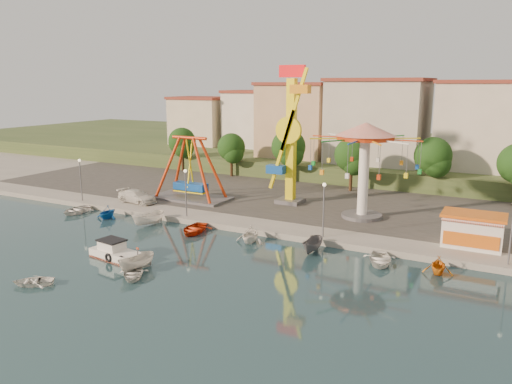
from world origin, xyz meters
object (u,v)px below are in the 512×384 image
Objects in this scene: skiff at (137,263)px; kamikaze_tower at (292,138)px; pirate_ship_ride at (190,170)px; wave_swinger at (365,149)px; rowboat_a at (133,274)px; cabin_motorboat at (116,254)px; van at (137,196)px.

kamikaze_tower is at bearing 94.87° from skiff.
pirate_ship_ride is 23.59m from skiff.
pirate_ship_ride is at bearing -176.16° from wave_swinger.
pirate_ship_ride is 22.13m from wave_swinger.
skiff is (-0.78, 1.34, 0.35)m from rowboat_a.
cabin_motorboat is at bearing 170.22° from skiff.
rowboat_a is at bearing -48.98° from skiff.
wave_swinger reaches higher than skiff.
van is at bearing -135.33° from pirate_ship_ride.
wave_swinger is at bearing -13.63° from kamikaze_tower.
kamikaze_tower is at bearing 17.23° from pirate_ship_ride.
rowboat_a is (10.35, -22.58, -4.06)m from pirate_ship_ride.
wave_swinger is 2.15× the size of cabin_motorboat.
pirate_ship_ride is 3.11× the size of rowboat_a.
kamikaze_tower is at bearing 166.37° from wave_swinger.
kamikaze_tower is 5.13× the size of rowboat_a.
pirate_ship_ride is at bearing 114.57° from cabin_motorboat.
pirate_ship_ride is 21.17m from cabin_motorboat.
cabin_motorboat reaches higher than skiff.
kamikaze_tower reaches higher than wave_swinger.
wave_swinger is 27.62m from cabin_motorboat.
skiff is at bearing -12.94° from cabin_motorboat.
wave_swinger is at bearing 3.84° from pirate_ship_ride.
cabin_motorboat reaches higher than rowboat_a.
van is at bearing 94.49° from rowboat_a.
wave_swinger is 3.30× the size of skiff.
cabin_motorboat is (6.05, -19.91, -3.91)m from pirate_ship_ride.
pirate_ship_ride is at bearing 78.96° from rowboat_a.
rowboat_a is 23.43m from van.
rowboat_a is at bearing -115.37° from wave_swinger.
van is at bearing -153.42° from kamikaze_tower.
kamikaze_tower is at bearing -57.67° from van.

